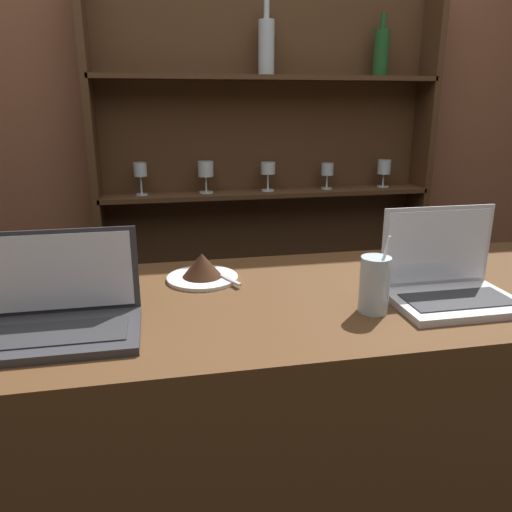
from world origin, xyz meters
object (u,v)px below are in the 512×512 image
object	(u,v)px
laptop_near	(58,312)
cake_plate	(202,269)
laptop_far	(448,281)
water_glass	(374,285)

from	to	relation	value
laptop_near	cake_plate	distance (m)	0.43
laptop_far	cake_plate	distance (m)	0.64
laptop_near	water_glass	world-z (taller)	laptop_near
laptop_far	cake_plate	bearing A→B (deg)	155.51
water_glass	laptop_near	bearing A→B (deg)	177.76
laptop_near	water_glass	bearing A→B (deg)	-2.24
laptop_near	cake_plate	bearing A→B (deg)	39.22
cake_plate	laptop_near	bearing A→B (deg)	-140.78
cake_plate	laptop_far	bearing A→B (deg)	-24.49
laptop_near	cake_plate	size ratio (longest dim) A/B	1.72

